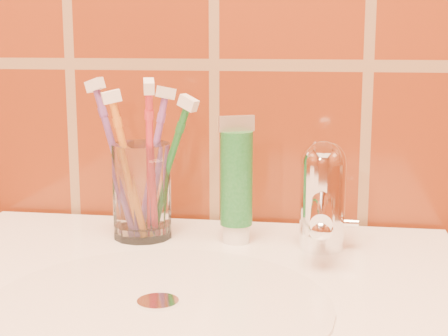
# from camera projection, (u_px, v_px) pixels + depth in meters

# --- Properties ---
(glass_tumbler) EXTENTS (0.09, 0.09, 0.11)m
(glass_tumbler) POSITION_uv_depth(u_px,v_px,m) (142.00, 191.00, 0.78)
(glass_tumbler) COLOR white
(glass_tumbler) RESTS_ON pedestal_sink
(toothpaste_tube) EXTENTS (0.04, 0.04, 0.14)m
(toothpaste_tube) POSITION_uv_depth(u_px,v_px,m) (236.00, 184.00, 0.75)
(toothpaste_tube) COLOR white
(toothpaste_tube) RESTS_ON pedestal_sink
(faucet) EXTENTS (0.05, 0.11, 0.12)m
(faucet) POSITION_uv_depth(u_px,v_px,m) (323.00, 192.00, 0.73)
(faucet) COLOR white
(faucet) RESTS_ON pedestal_sink
(toothbrush_0) EXTENTS (0.13, 0.12, 0.18)m
(toothbrush_0) POSITION_uv_depth(u_px,v_px,m) (167.00, 169.00, 0.76)
(toothbrush_0) COLOR #1B6729
(toothbrush_0) RESTS_ON glass_tumbler
(toothbrush_1) EXTENTS (0.09, 0.08, 0.18)m
(toothbrush_1) POSITION_uv_depth(u_px,v_px,m) (128.00, 167.00, 0.76)
(toothbrush_1) COLOR orange
(toothbrush_1) RESTS_ON glass_tumbler
(toothbrush_2) EXTENTS (0.10, 0.09, 0.18)m
(toothbrush_2) POSITION_uv_depth(u_px,v_px,m) (153.00, 162.00, 0.78)
(toothbrush_2) COLOR #8A4DA6
(toothbrush_2) RESTS_ON glass_tumbler
(toothbrush_3) EXTENTS (0.12, 0.10, 0.19)m
(toothbrush_3) POSITION_uv_depth(u_px,v_px,m) (117.00, 160.00, 0.77)
(toothbrush_3) COLOR #6A408B
(toothbrush_3) RESTS_ON glass_tumbler
(toothbrush_4) EXTENTS (0.07, 0.12, 0.20)m
(toothbrush_4) POSITION_uv_depth(u_px,v_px,m) (150.00, 163.00, 0.75)
(toothbrush_4) COLOR #C3293B
(toothbrush_4) RESTS_ON glass_tumbler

